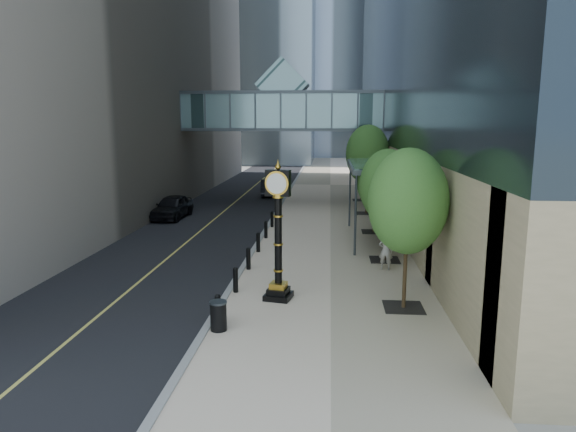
% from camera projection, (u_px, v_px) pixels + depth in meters
% --- Properties ---
extents(ground, '(320.00, 320.00, 0.00)m').
position_uv_depth(ground, '(298.00, 341.00, 15.72)').
color(ground, gray).
rests_on(ground, ground).
extents(road, '(8.00, 180.00, 0.02)m').
position_uv_depth(road, '(256.00, 184.00, 55.50)').
color(road, black).
rests_on(road, ground).
extents(sidewalk, '(8.00, 180.00, 0.06)m').
position_uv_depth(sidewalk, '(330.00, 185.00, 54.86)').
color(sidewalk, beige).
rests_on(sidewalk, ground).
extents(curb, '(0.25, 180.00, 0.07)m').
position_uv_depth(curb, '(293.00, 185.00, 55.18)').
color(curb, gray).
rests_on(curb, ground).
extents(distant_tower_c, '(22.00, 22.00, 65.00)m').
position_uv_depth(distant_tower_c, '(304.00, 18.00, 128.06)').
color(distant_tower_c, '#99B1C0').
rests_on(distant_tower_c, ground).
extents(skywalk, '(17.00, 4.20, 5.80)m').
position_uv_depth(skywalk, '(283.00, 109.00, 42.03)').
color(skywalk, slate).
rests_on(skywalk, ground).
extents(entrance_canopy, '(3.00, 8.00, 4.38)m').
position_uv_depth(entrance_canopy, '(376.00, 167.00, 28.42)').
color(entrance_canopy, '#383F44').
rests_on(entrance_canopy, ground).
extents(bollard_row, '(0.20, 16.20, 0.90)m').
position_uv_depth(bollard_row, '(254.00, 251.00, 24.67)').
color(bollard_row, black).
rests_on(bollard_row, sidewalk).
extents(street_trees, '(3.12, 28.52, 6.41)m').
position_uv_depth(street_trees, '(376.00, 171.00, 29.99)').
color(street_trees, black).
rests_on(street_trees, sidewalk).
extents(street_clock, '(1.12, 1.12, 5.06)m').
position_uv_depth(street_clock, '(278.00, 242.00, 18.90)').
color(street_clock, black).
rests_on(street_clock, sidewalk).
extents(trash_bin, '(0.64, 0.64, 0.90)m').
position_uv_depth(trash_bin, '(218.00, 317.00, 16.28)').
color(trash_bin, black).
rests_on(trash_bin, sidewalk).
extents(pedestrian, '(0.72, 0.56, 1.74)m').
position_uv_depth(pedestrian, '(386.00, 251.00, 22.97)').
color(pedestrian, '#A6A399').
rests_on(pedestrian, sidewalk).
extents(car_near, '(2.10, 4.80, 1.61)m').
position_uv_depth(car_near, '(172.00, 207.00, 35.72)').
color(car_near, black).
rests_on(car_near, road).
extents(car_far, '(2.12, 4.79, 1.53)m').
position_uv_depth(car_far, '(270.00, 187.00, 46.74)').
color(car_far, black).
rests_on(car_far, road).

